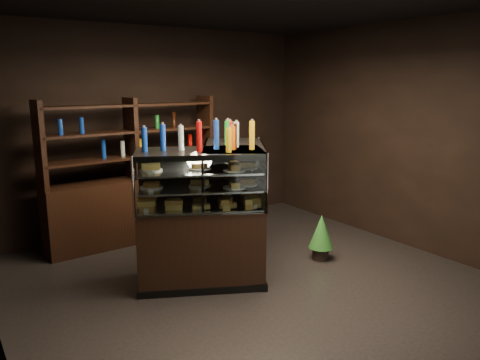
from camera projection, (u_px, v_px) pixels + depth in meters
name	position (u px, v px, depth m)	size (l,w,h in m)	color
ground	(248.00, 281.00, 5.29)	(5.00, 5.00, 0.00)	black
room_shell	(249.00, 108.00, 4.88)	(5.02, 5.02, 3.01)	black
display_case	(218.00, 233.00, 5.37)	(1.97, 1.54, 1.51)	black
food_display	(218.00, 180.00, 5.24)	(1.57, 1.16, 0.46)	gold
bottles_top	(217.00, 135.00, 5.14)	(1.40, 1.02, 0.30)	#B20C0A
potted_conifer	(321.00, 231.00, 5.87)	(0.31, 0.31, 0.66)	black
back_shelving	(134.00, 198.00, 6.54)	(2.46, 0.55, 2.00)	black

